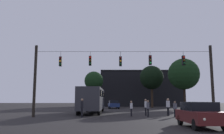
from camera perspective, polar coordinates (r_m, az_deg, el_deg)
name	(u,v)px	position (r m, az deg, el deg)	size (l,w,h in m)	color
ground_plane	(119,111)	(33.34, 1.80, -10.83)	(168.00, 168.00, 0.00)	black
overhead_signal_span	(122,74)	(22.78, 2.47, -1.73)	(17.57, 0.44, 6.99)	black
city_bus	(92,98)	(29.23, -5.02, -7.54)	(2.63, 11.02, 3.00)	#2D2D33
car_near_right	(199,114)	(15.25, 20.48, -10.73)	(1.80, 4.34, 1.52)	#511919
car_far_left	(113,104)	(43.83, 0.23, -9.11)	(2.18, 4.45, 1.52)	navy
pedestrian_crossing_left	(131,108)	(23.82, 4.56, -9.88)	(0.24, 0.36, 1.54)	black
pedestrian_crossing_center	(81,107)	(22.16, -7.53, -9.61)	(0.30, 0.39, 1.76)	black
pedestrian_crossing_right	(167,106)	(25.10, 13.38, -9.23)	(0.32, 0.41, 1.78)	black
pedestrian_near_bus	(147,107)	(23.42, 8.64, -9.76)	(0.33, 0.41, 1.60)	black
pedestrian_trailing	(145,106)	(24.91, 8.07, -9.49)	(0.26, 0.37, 1.71)	black
pedestrian_far_side	(174,108)	(23.50, 14.99, -9.72)	(0.32, 0.41, 1.50)	black
corner_building	(139,89)	(62.44, 6.68, -5.42)	(20.27, 12.62, 8.78)	black
tree_left_silhouette	(93,81)	(49.23, -4.64, -3.43)	(3.97, 3.97, 7.56)	#2D2116
tree_behind_building	(151,78)	(50.13, 9.49, -2.58)	(5.03, 5.03, 8.83)	#2D2116
tree_right_far	(183,74)	(45.84, 16.96, -1.67)	(5.86, 5.86, 9.36)	black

